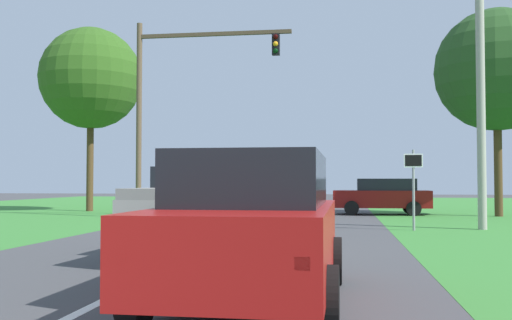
{
  "coord_description": "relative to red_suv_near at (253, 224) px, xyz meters",
  "views": [
    {
      "loc": [
        3.11,
        -2.55,
        1.56
      ],
      "look_at": [
        0.2,
        17.43,
        2.31
      ],
      "focal_mm": 41.62,
      "sensor_mm": 36.0,
      "label": 1
    }
  ],
  "objects": [
    {
      "name": "keep_moving_sign",
      "position": [
        3.42,
        11.85,
        0.64
      ],
      "size": [
        0.6,
        0.09,
        2.59
      ],
      "color": "gray",
      "rests_on": "ground_plane"
    },
    {
      "name": "utility_pole_right",
      "position": [
        5.69,
        12.57,
        3.73
      ],
      "size": [
        0.28,
        0.28,
        9.49
      ],
      "primitive_type": "cylinder",
      "color": "#9E998E",
      "rests_on": "ground_plane"
    },
    {
      "name": "red_suv_near",
      "position": [
        0.0,
        0.0,
        0.0
      ],
      "size": [
        2.3,
        4.94,
        1.94
      ],
      "color": "#9E1411",
      "rests_on": "ground_plane"
    },
    {
      "name": "crossing_suv_far",
      "position": [
        3.05,
        21.12,
        -0.11
      ],
      "size": [
        4.54,
        2.13,
        1.71
      ],
      "color": "maroon",
      "rests_on": "ground_plane"
    },
    {
      "name": "oak_tree_right",
      "position": [
        8.14,
        20.35,
        5.62
      ],
      "size": [
        5.55,
        5.55,
        9.43
      ],
      "color": "#4C351E",
      "rests_on": "ground_plane"
    },
    {
      "name": "ground_plane",
      "position": [
        -1.95,
        7.22,
        -1.01
      ],
      "size": [
        120.0,
        120.0,
        0.0
      ],
      "primitive_type": "plane",
      "color": "#424244"
    },
    {
      "name": "extra_tree_1",
      "position": [
        -12.15,
        22.24,
        6.08
      ],
      "size": [
        5.41,
        5.41,
        9.81
      ],
      "color": "#4C351E",
      "rests_on": "ground_plane"
    },
    {
      "name": "traffic_light",
      "position": [
        -6.06,
        17.24,
        4.54
      ],
      "size": [
        6.86,
        0.4,
        8.57
      ],
      "color": "brown",
      "rests_on": "ground_plane"
    },
    {
      "name": "pickup_truck_lead",
      "position": [
        -1.68,
        4.8,
        -0.05
      ],
      "size": [
        2.49,
        5.68,
        1.87
      ],
      "color": "#B7B2A8",
      "rests_on": "ground_plane"
    }
  ]
}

